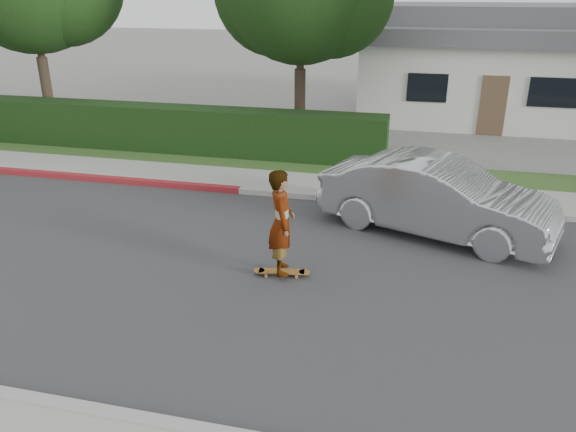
# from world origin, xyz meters

# --- Properties ---
(ground) EXTENTS (120.00, 120.00, 0.00)m
(ground) POSITION_xyz_m (0.00, 0.00, 0.00)
(ground) COLOR slate
(ground) RESTS_ON ground
(road) EXTENTS (60.00, 8.00, 0.01)m
(road) POSITION_xyz_m (0.00, 0.00, 0.01)
(road) COLOR #2D2D30
(road) RESTS_ON ground
(curb_far) EXTENTS (60.00, 0.20, 0.15)m
(curb_far) POSITION_xyz_m (0.00, 4.10, 0.07)
(curb_far) COLOR #9E9E99
(curb_far) RESTS_ON ground
(curb_red_section) EXTENTS (12.00, 0.21, 0.15)m
(curb_red_section) POSITION_xyz_m (-5.00, 4.10, 0.08)
(curb_red_section) COLOR maroon
(curb_red_section) RESTS_ON ground
(sidewalk_far) EXTENTS (60.00, 1.60, 0.12)m
(sidewalk_far) POSITION_xyz_m (0.00, 5.00, 0.06)
(sidewalk_far) COLOR gray
(sidewalk_far) RESTS_ON ground
(planting_strip) EXTENTS (60.00, 1.60, 0.10)m
(planting_strip) POSITION_xyz_m (0.00, 6.60, 0.05)
(planting_strip) COLOR #2D4C1E
(planting_strip) RESTS_ON ground
(hedge) EXTENTS (15.00, 1.00, 1.50)m
(hedge) POSITION_xyz_m (-3.00, 7.20, 0.75)
(hedge) COLOR black
(hedge) RESTS_ON ground
(house) EXTENTS (10.60, 8.60, 4.30)m
(house) POSITION_xyz_m (8.00, 16.00, 2.10)
(house) COLOR beige
(house) RESTS_ON ground
(skateboard) EXTENTS (1.06, 0.37, 0.10)m
(skateboard) POSITION_xyz_m (3.14, 0.01, 0.09)
(skateboard) COLOR #C66E36
(skateboard) RESTS_ON ground
(skateboarder) EXTENTS (0.66, 0.82, 1.94)m
(skateboarder) POSITION_xyz_m (3.14, 0.01, 1.08)
(skateboarder) COLOR white
(skateboarder) RESTS_ON skateboard
(car_silver) EXTENTS (5.21, 3.23, 1.62)m
(car_silver) POSITION_xyz_m (5.86, 2.72, 0.81)
(car_silver) COLOR #B4B7BC
(car_silver) RESTS_ON ground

